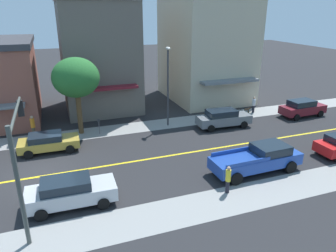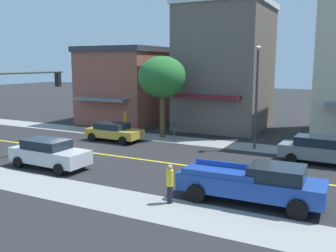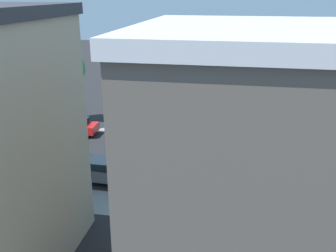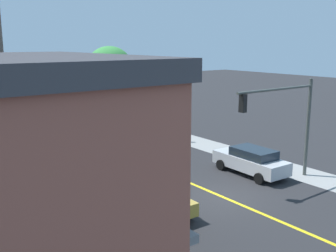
{
  "view_description": "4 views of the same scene",
  "coord_description": "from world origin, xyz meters",
  "px_view_note": "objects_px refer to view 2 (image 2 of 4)",
  "views": [
    {
      "loc": [
        19.37,
        1.5,
        10.04
      ],
      "look_at": [
        -0.98,
        8.95,
        1.91
      ],
      "focal_mm": 33.94,
      "sensor_mm": 36.0,
      "label": 1
    },
    {
      "loc": [
        19.12,
        16.92,
        5.84
      ],
      "look_at": [
        0.19,
        7.25,
        2.26
      ],
      "focal_mm": 40.08,
      "sensor_mm": 36.0,
      "label": 2
    },
    {
      "loc": [
        -25.31,
        6.69,
        12.05
      ],
      "look_at": [
        1.8,
        11.71,
        2.18
      ],
      "focal_mm": 40.27,
      "sensor_mm": 36.0,
      "label": 3
    },
    {
      "loc": [
        -13.69,
        -13.55,
        7.66
      ],
      "look_at": [
        1.84,
        7.07,
        2.27
      ],
      "focal_mm": 42.75,
      "sensor_mm": 36.0,
      "label": 4
    }
  ],
  "objects_px": {
    "traffic_light_mast": "(14,97)",
    "street_lamp": "(257,87)",
    "street_tree_right_corner": "(162,77)",
    "grey_sedan_left_curb": "(322,150)",
    "fire_hydrant": "(123,132)",
    "pedestrian_orange_shirt": "(126,121)",
    "gold_sedan_left_curb": "(114,131)",
    "parking_meter": "(174,129)",
    "blue_pickup_truck": "(254,183)",
    "pedestrian_yellow_shirt": "(170,183)",
    "silver_sedan_right_curb": "(49,153)"
  },
  "relations": [
    {
      "from": "grey_sedan_left_curb",
      "to": "silver_sedan_right_curb",
      "type": "height_order",
      "value": "grey_sedan_left_curb"
    },
    {
      "from": "traffic_light_mast",
      "to": "grey_sedan_left_curb",
      "type": "height_order",
      "value": "traffic_light_mast"
    },
    {
      "from": "parking_meter",
      "to": "silver_sedan_right_curb",
      "type": "height_order",
      "value": "silver_sedan_right_curb"
    },
    {
      "from": "street_tree_right_corner",
      "to": "fire_hydrant",
      "type": "relative_size",
      "value": 7.95
    },
    {
      "from": "gold_sedan_left_curb",
      "to": "pedestrian_yellow_shirt",
      "type": "bearing_deg",
      "value": -43.51
    },
    {
      "from": "parking_meter",
      "to": "street_lamp",
      "type": "relative_size",
      "value": 0.19
    },
    {
      "from": "traffic_light_mast",
      "to": "pedestrian_orange_shirt",
      "type": "relative_size",
      "value": 3.31
    },
    {
      "from": "gold_sedan_left_curb",
      "to": "blue_pickup_truck",
      "type": "bearing_deg",
      "value": -30.51
    },
    {
      "from": "street_lamp",
      "to": "pedestrian_orange_shirt",
      "type": "distance_m",
      "value": 11.83
    },
    {
      "from": "grey_sedan_left_curb",
      "to": "silver_sedan_right_curb",
      "type": "bearing_deg",
      "value": -147.52
    },
    {
      "from": "blue_pickup_truck",
      "to": "pedestrian_orange_shirt",
      "type": "bearing_deg",
      "value": 139.53
    },
    {
      "from": "parking_meter",
      "to": "street_lamp",
      "type": "height_order",
      "value": "street_lamp"
    },
    {
      "from": "fire_hydrant",
      "to": "parking_meter",
      "type": "xyz_separation_m",
      "value": [
        -0.42,
        4.33,
        0.48
      ]
    },
    {
      "from": "street_lamp",
      "to": "pedestrian_orange_shirt",
      "type": "xyz_separation_m",
      "value": [
        -1.18,
        -11.3,
        -3.28
      ]
    },
    {
      "from": "fire_hydrant",
      "to": "parking_meter",
      "type": "relative_size",
      "value": 0.6
    },
    {
      "from": "traffic_light_mast",
      "to": "grey_sedan_left_curb",
      "type": "distance_m",
      "value": 17.91
    },
    {
      "from": "parking_meter",
      "to": "pedestrian_yellow_shirt",
      "type": "distance_m",
      "value": 12.91
    },
    {
      "from": "fire_hydrant",
      "to": "silver_sedan_right_curb",
      "type": "height_order",
      "value": "silver_sedan_right_curb"
    },
    {
      "from": "fire_hydrant",
      "to": "traffic_light_mast",
      "type": "relative_size",
      "value": 0.13
    },
    {
      "from": "gold_sedan_left_curb",
      "to": "grey_sedan_left_curb",
      "type": "bearing_deg",
      "value": 1.62
    },
    {
      "from": "traffic_light_mast",
      "to": "pedestrian_yellow_shirt",
      "type": "xyz_separation_m",
      "value": [
        1.41,
        10.56,
        -3.02
      ]
    },
    {
      "from": "traffic_light_mast",
      "to": "blue_pickup_truck",
      "type": "relative_size",
      "value": 1.0
    },
    {
      "from": "street_tree_right_corner",
      "to": "street_lamp",
      "type": "distance_m",
      "value": 7.63
    },
    {
      "from": "silver_sedan_right_curb",
      "to": "gold_sedan_left_curb",
      "type": "distance_m",
      "value": 7.79
    },
    {
      "from": "grey_sedan_left_curb",
      "to": "silver_sedan_right_curb",
      "type": "relative_size",
      "value": 1.03
    },
    {
      "from": "traffic_light_mast",
      "to": "street_lamp",
      "type": "bearing_deg",
      "value": -47.47
    },
    {
      "from": "gold_sedan_left_curb",
      "to": "pedestrian_orange_shirt",
      "type": "bearing_deg",
      "value": 109.88
    },
    {
      "from": "street_lamp",
      "to": "pedestrian_yellow_shirt",
      "type": "relative_size",
      "value": 4.15
    },
    {
      "from": "blue_pickup_truck",
      "to": "fire_hydrant",
      "type": "bearing_deg",
      "value": 142.09
    },
    {
      "from": "gold_sedan_left_curb",
      "to": "pedestrian_yellow_shirt",
      "type": "relative_size",
      "value": 2.58
    },
    {
      "from": "grey_sedan_left_curb",
      "to": "silver_sedan_right_curb",
      "type": "distance_m",
      "value": 15.67
    },
    {
      "from": "traffic_light_mast",
      "to": "pedestrian_yellow_shirt",
      "type": "relative_size",
      "value": 3.61
    },
    {
      "from": "street_lamp",
      "to": "gold_sedan_left_curb",
      "type": "distance_m",
      "value": 10.99
    },
    {
      "from": "pedestrian_orange_shirt",
      "to": "grey_sedan_left_curb",
      "type": "bearing_deg",
      "value": 11.89
    },
    {
      "from": "street_tree_right_corner",
      "to": "grey_sedan_left_curb",
      "type": "xyz_separation_m",
      "value": [
        2.84,
        12.02,
        -3.91
      ]
    },
    {
      "from": "fire_hydrant",
      "to": "pedestrian_yellow_shirt",
      "type": "height_order",
      "value": "pedestrian_yellow_shirt"
    },
    {
      "from": "fire_hydrant",
      "to": "pedestrian_orange_shirt",
      "type": "height_order",
      "value": "pedestrian_orange_shirt"
    },
    {
      "from": "grey_sedan_left_curb",
      "to": "pedestrian_yellow_shirt",
      "type": "bearing_deg",
      "value": -115.21
    },
    {
      "from": "street_tree_right_corner",
      "to": "parking_meter",
      "type": "distance_m",
      "value": 4.18
    },
    {
      "from": "fire_hydrant",
      "to": "gold_sedan_left_curb",
      "type": "height_order",
      "value": "gold_sedan_left_curb"
    },
    {
      "from": "blue_pickup_truck",
      "to": "silver_sedan_right_curb",
      "type": "bearing_deg",
      "value": 177.71
    },
    {
      "from": "silver_sedan_right_curb",
      "to": "gold_sedan_left_curb",
      "type": "height_order",
      "value": "silver_sedan_right_curb"
    },
    {
      "from": "pedestrian_orange_shirt",
      "to": "street_lamp",
      "type": "bearing_deg",
      "value": 17.69
    },
    {
      "from": "parking_meter",
      "to": "silver_sedan_right_curb",
      "type": "relative_size",
      "value": 0.28
    },
    {
      "from": "street_tree_right_corner",
      "to": "traffic_light_mast",
      "type": "relative_size",
      "value": 1.06
    },
    {
      "from": "traffic_light_mast",
      "to": "blue_pickup_truck",
      "type": "xyz_separation_m",
      "value": [
        -0.2,
        13.71,
        -3.03
      ]
    },
    {
      "from": "pedestrian_yellow_shirt",
      "to": "silver_sedan_right_curb",
      "type": "bearing_deg",
      "value": -106.46
    },
    {
      "from": "street_tree_right_corner",
      "to": "grey_sedan_left_curb",
      "type": "relative_size",
      "value": 1.31
    },
    {
      "from": "blue_pickup_truck",
      "to": "pedestrian_orange_shirt",
      "type": "relative_size",
      "value": 3.31
    },
    {
      "from": "street_tree_right_corner",
      "to": "traffic_light_mast",
      "type": "bearing_deg",
      "value": -18.2
    }
  ]
}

